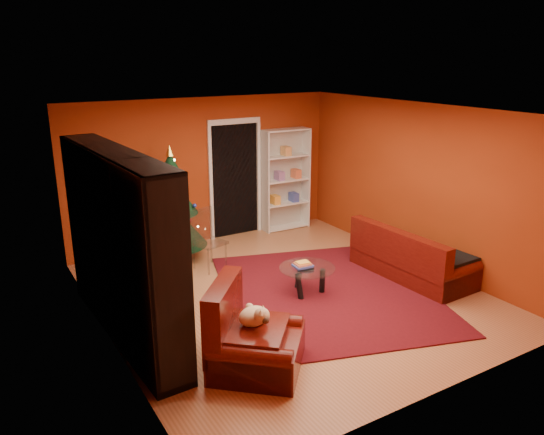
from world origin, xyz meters
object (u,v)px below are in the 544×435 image
media_unit (121,247)px  acrylic_chair (209,243)px  gift_box_red (148,250)px  dog (254,316)px  white_bookshelf (286,180)px  sofa (413,251)px  gift_box_teal (167,268)px  gift_box_green (170,254)px  armchair (257,335)px  rug (327,292)px  christmas_tree (173,205)px  coffee_table (307,280)px

media_unit → acrylic_chair: 2.33m
gift_box_red → dog: (-0.06, -3.79, 0.48)m
media_unit → white_bookshelf: bearing=29.8°
sofa → gift_box_red: bearing=45.9°
gift_box_teal → gift_box_red: 0.96m
white_bookshelf → gift_box_red: bearing=-175.8°
gift_box_green → armchair: size_ratio=0.27×
rug → media_unit: size_ratio=1.13×
white_bookshelf → dog: (-2.89, -3.91, -0.38)m
media_unit → sofa: (4.29, -0.52, -0.73)m
gift_box_teal → acrylic_chair: size_ratio=0.32×
christmas_tree → acrylic_chair: 0.92m
christmas_tree → gift_box_teal: size_ratio=6.94×
gift_box_teal → dog: size_ratio=0.70×
rug → sofa: bearing=-6.7°
media_unit → dog: (1.00, -1.42, -0.54)m
rug → dog: dog is taller
media_unit → gift_box_green: 2.54m
gift_box_red → media_unit: bearing=-113.9°
christmas_tree → sofa: christmas_tree is taller
coffee_table → white_bookshelf: bearing=63.5°
dog → acrylic_chair: 2.90m
gift_box_green → acrylic_chair: acrylic_chair is taller
gift_box_green → acrylic_chair: (0.46, -0.58, 0.30)m
media_unit → coffee_table: (2.54, -0.21, -0.93)m
coffee_table → acrylic_chair: size_ratio=0.92×
christmas_tree → gift_box_red: 0.95m
dog → gift_box_green: bearing=36.7°
dog → coffee_table: size_ratio=0.50×
christmas_tree → sofa: 3.91m
media_unit → dog: 1.82m
acrylic_chair → dog: bearing=-120.3°
armchair → sofa: 3.43m
gift_box_red → dog: dog is taller
gift_box_green → coffee_table: bearing=-59.7°
white_bookshelf → gift_box_teal: bearing=-157.5°
gift_box_teal → gift_box_green: 0.59m
rug → gift_box_green: size_ratio=12.36×
armchair → coffee_table: bearing=-8.7°
white_bookshelf → gift_box_green: bearing=-166.5°
gift_box_teal → dog: (-0.04, -2.83, 0.46)m
media_unit → gift_box_red: media_unit is taller
dog → coffee_table: 2.00m
gift_box_red → sofa: (3.24, -2.89, 0.29)m
christmas_tree → coffee_table: size_ratio=2.43×
media_unit → coffee_table: bearing=-7.6°
acrylic_chair → christmas_tree: bearing=99.4°
armchair → sofa: bearing=-32.1°
gift_box_teal → armchair: bearing=-90.7°
sofa → acrylic_chair: (-2.55, 1.90, 0.03)m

